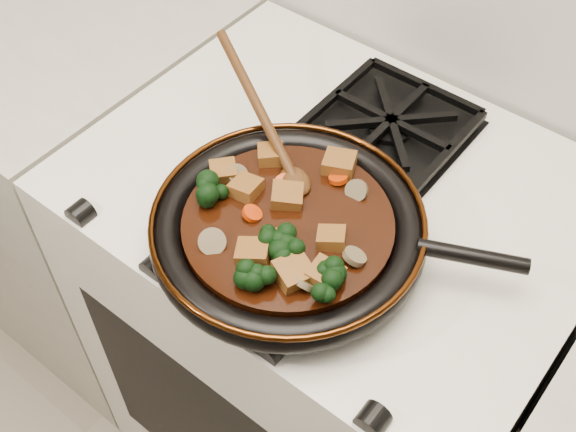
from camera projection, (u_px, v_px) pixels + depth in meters
The scene contains 31 objects.
stove at pixel (326, 337), 1.42m from camera, with size 0.76×0.60×0.90m, color silver.
burner_grate_front at pixel (279, 235), 0.99m from camera, with size 0.23×0.23×0.03m, color black, non-canonical shape.
burner_grate_back at pixel (391, 125), 1.13m from camera, with size 0.23×0.23×0.03m, color black, non-canonical shape.
skillet at pixel (289, 229), 0.96m from camera, with size 0.47×0.37×0.05m.
braising_sauce at pixel (288, 226), 0.96m from camera, with size 0.28×0.28×0.02m, color black.
tofu_cube_0 at pixel (223, 172), 0.99m from camera, with size 0.04×0.03×0.02m, color brown.
tofu_cube_1 at pixel (339, 164), 1.00m from camera, with size 0.04×0.04×0.02m, color brown.
tofu_cube_2 at pixel (325, 275), 0.88m from camera, with size 0.04×0.04×0.02m, color brown.
tofu_cube_3 at pixel (253, 253), 0.90m from camera, with size 0.04×0.04×0.02m, color brown.
tofu_cube_4 at pixel (287, 196), 0.96m from camera, with size 0.04×0.04×0.02m, color brown.
tofu_cube_5 at pixel (332, 238), 0.92m from camera, with size 0.04×0.03×0.02m, color brown.
tofu_cube_6 at pixel (246, 188), 0.98m from camera, with size 0.04×0.04×0.02m, color brown.
tofu_cube_7 at pixel (271, 155), 1.02m from camera, with size 0.04×0.04×0.02m, color brown.
tofu_cube_8 at pixel (294, 273), 0.88m from camera, with size 0.04×0.04×0.02m, color brown.
tofu_cube_9 at pixel (282, 242), 0.92m from camera, with size 0.03×0.03×0.02m, color brown.
broccoli_floret_0 at pixel (274, 238), 0.91m from camera, with size 0.05×0.05×0.05m, color black, non-canonical shape.
broccoli_floret_1 at pixel (257, 275), 0.88m from camera, with size 0.06×0.06×0.05m, color black, non-canonical shape.
broccoli_floret_2 at pixel (210, 192), 0.97m from camera, with size 0.06×0.06×0.05m, color black, non-canonical shape.
broccoli_floret_3 at pixel (288, 256), 0.90m from camera, with size 0.06×0.06×0.05m, color black, non-canonical shape.
broccoli_floret_4 at pixel (332, 275), 0.88m from camera, with size 0.06×0.06×0.05m, color black, non-canonical shape.
broccoli_floret_5 at pixel (323, 288), 0.87m from camera, with size 0.06×0.06×0.05m, color black, non-canonical shape.
carrot_coin_0 at pixel (295, 259), 0.90m from camera, with size 0.03×0.03×0.01m, color #BE2F05.
carrot_coin_1 at pixel (285, 184), 0.98m from camera, with size 0.03×0.03×0.01m, color #BE2F05.
carrot_coin_2 at pixel (252, 213), 0.95m from camera, with size 0.03×0.03×0.01m, color #BE2F05.
carrot_coin_3 at pixel (338, 178), 0.99m from camera, with size 0.03×0.03×0.01m, color #BE2F05.
mushroom_slice_0 at pixel (237, 175), 0.99m from camera, with size 0.03×0.03×0.01m, color brown.
mushroom_slice_1 at pixel (212, 242), 0.92m from camera, with size 0.04×0.04×0.01m, color brown.
mushroom_slice_2 at pixel (355, 256), 0.90m from camera, with size 0.03×0.03×0.01m, color brown.
mushroom_slice_3 at pixel (303, 283), 0.88m from camera, with size 0.03×0.03×0.01m, color brown.
mushroom_slice_4 at pixel (356, 191), 0.97m from camera, with size 0.03×0.03×0.01m, color brown.
wooden_spoon at pixel (271, 134), 1.02m from camera, with size 0.16×0.10×0.27m.
Camera 1 is at (0.39, 1.07, 1.69)m, focal length 45.00 mm.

